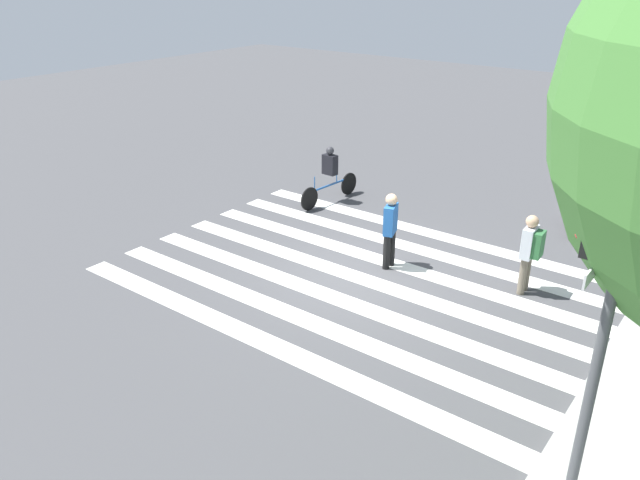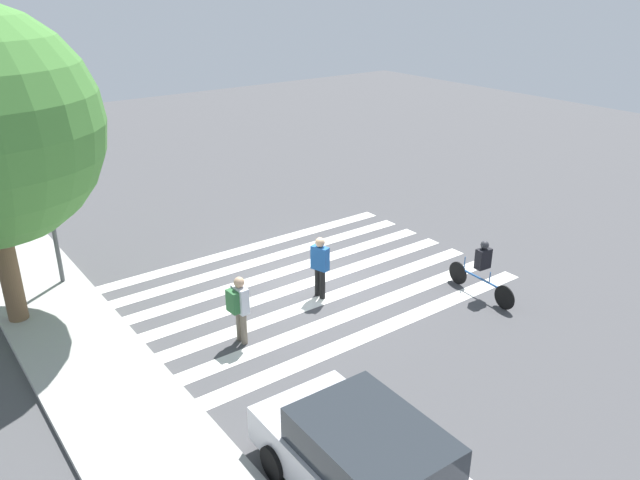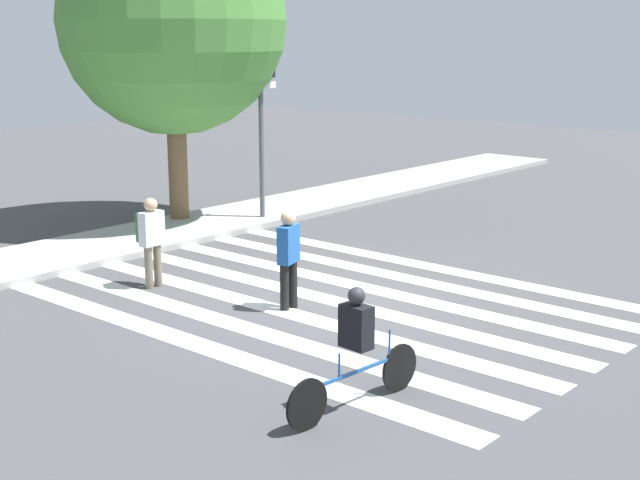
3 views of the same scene
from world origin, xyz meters
The scene contains 8 objects.
ground_plane centered at (0.00, 0.00, 0.00)m, with size 60.00×60.00×0.00m, color #444447.
sidewalk_curb centered at (0.00, 6.25, 0.07)m, with size 36.00×2.50×0.14m.
crosswalk_stripes centered at (0.00, 0.00, 0.00)m, with size 6.64×10.00×0.01m.
traffic_light centered at (3.95, 5.46, 3.23)m, with size 0.60×0.50×4.61m.
street_tree centered at (2.51, 7.05, 4.88)m, with size 5.40×5.40×7.60m.
pedestrian_child_with_backpack centered at (-0.84, 0.25, 0.97)m, with size 0.52×0.35×1.72m.
pedestrian_adult_yellow_jacket centered at (-1.51, 3.08, 0.99)m, with size 0.48×0.40×1.68m.
cyclist_far_lane centered at (-3.35, -3.23, 0.86)m, with size 2.34×0.42×1.60m.
Camera 3 is at (-11.52, -9.72, 4.63)m, focal length 50.00 mm.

